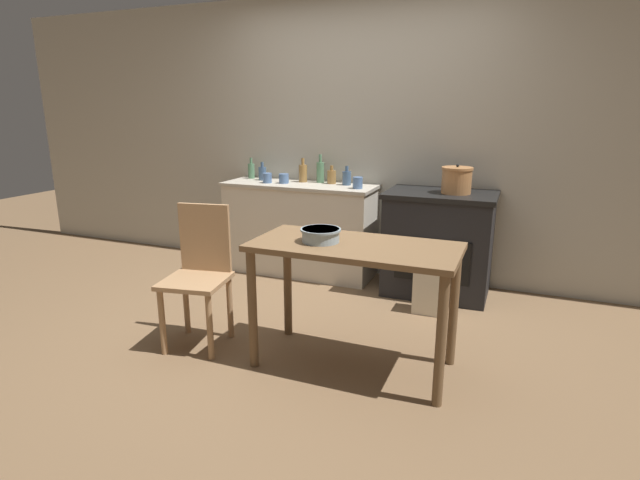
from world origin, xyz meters
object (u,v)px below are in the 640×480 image
Objects in this scene: bottle_left at (262,173)px; bottle_mid_left at (320,172)px; flour_sack at (431,292)px; stock_pot at (457,180)px; bottle_center_left at (332,177)px; bottle_center_right at (303,173)px; bottle_far_left at (251,170)px; chair at (200,271)px; work_table at (354,264)px; stove at (438,243)px; cup_mid_right at (358,183)px; mixing_bowl_large at (321,234)px; cup_far_right at (267,178)px; cup_right at (284,179)px; bottle_center at (347,178)px.

bottle_mid_left is (0.58, 0.07, 0.03)m from bottle_left.
stock_pot is (0.08, 0.44, 0.82)m from flour_sack.
bottle_center_left is 0.75× the size of bottle_center_right.
bottle_far_left is 0.90× the size of bottle_center_right.
bottle_left is at bearing -176.96° from bottle_center_left.
chair is 1.81m from bottle_mid_left.
work_table is at bearing -64.70° from bottle_center_left.
bottle_mid_left reaches higher than bottle_far_left.
stock_pot is (0.12, -0.02, 0.55)m from stove.
cup_mid_right is (0.44, -0.21, -0.05)m from bottle_mid_left.
stock_pot is 1.03× the size of mixing_bowl_large.
mixing_bowl_large reaches higher than flour_sack.
cup_far_right is at bearing -162.33° from bottle_center_left.
work_table is at bearing -47.01° from cup_far_right.
cup_right is (-0.13, 1.56, 0.41)m from chair.
bottle_center_right is (-0.17, -0.03, -0.01)m from bottle_mid_left.
stock_pot is 1.87m from bottle_left.
cup_right is (-1.58, 0.03, -0.07)m from stock_pot.
stove is at bearing 0.84° from cup_far_right.
mixing_bowl_large is 1.08× the size of bottle_center_right.
chair is at bearing -104.94° from bottle_center.
bottle_left reaches higher than chair.
bottle_center_right is at bearing -179.46° from bottle_center_left.
bottle_left is 0.42m from bottle_center_right.
bottle_center is at bearing 147.07° from flour_sack.
cup_mid_right reaches higher than cup_far_right.
bottle_center is (1.03, -0.05, -0.01)m from bottle_far_left.
bottle_center is at bearing 135.03° from cup_mid_right.
bottle_center is (-1.00, 0.15, -0.05)m from stock_pot.
stove is 1.98m from bottle_far_left.
chair is 2.16m from stock_pot.
bottle_center is at bearing 11.78° from cup_right.
cup_mid_right is (1.03, -0.15, -0.02)m from bottle_left.
bottle_far_left is (-1.64, 1.66, 0.29)m from work_table.
bottle_center is 0.22m from cup_mid_right.
flour_sack is 1.64× the size of bottle_far_left.
bottle_center is at bearing -2.84° from bottle_far_left.
stove is at bearing 1.76° from cup_mid_right.
bottle_far_left reaches higher than stove.
flour_sack is at bearing -18.05° from bottle_left.
stock_pot is 1.46m from bottle_center_right.
work_table is 5.04× the size of mixing_bowl_large.
chair is 3.77× the size of stock_pot.
cup_right is at bearing 177.21° from cup_mid_right.
cup_mid_right is at bearing 150.10° from flour_sack.
bottle_far_left reaches higher than cup_right.
cup_right reaches higher than chair.
bottle_left reaches higher than cup_right.
chair is 1.76m from bottle_center_right.
bottle_mid_left is at bearing 170.81° from stock_pot.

